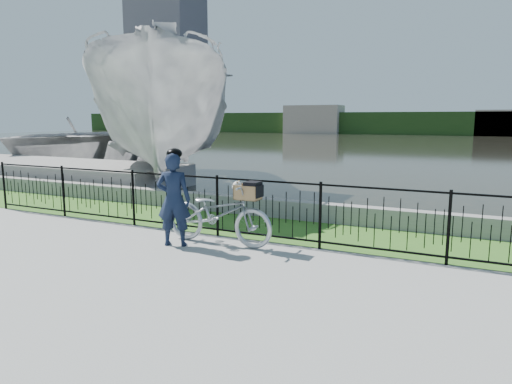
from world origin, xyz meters
The scene contains 13 objects.
ground centered at (0.00, 0.00, 0.00)m, with size 120.00×120.00×0.00m, color gray.
grass_strip centered at (0.00, 2.60, 0.00)m, with size 60.00×2.00×0.01m, color #386920.
water centered at (0.00, 33.00, 0.00)m, with size 120.00×120.00×0.00m, color black.
quay_wall centered at (0.00, 3.60, 0.20)m, with size 60.00×0.30×0.40m, color gray.
fence centered at (0.00, 1.60, 0.58)m, with size 14.00×0.06×1.15m, color black, non-canonical shape.
far_treeline centered at (0.00, 60.00, 1.50)m, with size 120.00×6.00×3.00m, color #224018.
far_building_left centered at (-18.00, 58.00, 2.00)m, with size 8.00×4.00×4.00m, color #A79586.
far_building_right centered at (6.00, 58.50, 1.60)m, with size 6.00×3.00×3.20m, color #A79586.
dock centered at (-10.00, 5.50, 0.35)m, with size 10.00×3.00×0.70m, color gray.
bicycle_rig centered at (-0.69, 1.14, 0.55)m, with size 2.06×0.72×1.16m.
cyclist centered at (-1.34, 0.71, 0.84)m, with size 0.69×0.56×1.69m.
boat_near centered at (-6.11, 7.13, 2.23)m, with size 9.50×11.62×6.09m.
boat_far centered at (-14.27, 11.71, 1.14)m, with size 8.78×11.62×2.27m.
Camera 1 is at (3.27, -5.63, 2.19)m, focal length 32.00 mm.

